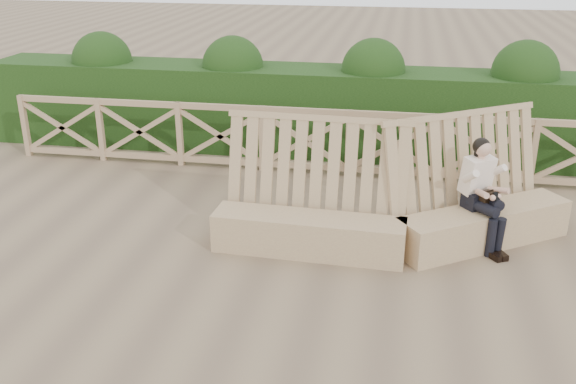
# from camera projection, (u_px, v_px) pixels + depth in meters

# --- Properties ---
(ground) EXTENTS (60.00, 60.00, 0.00)m
(ground) POSITION_uv_depth(u_px,v_px,m) (257.00, 274.00, 7.50)
(ground) COLOR brown
(ground) RESTS_ON ground
(bench) EXTENTS (4.47, 2.01, 1.62)m
(bench) POSITION_uv_depth(u_px,v_px,m) (397.00, 216.00, 8.05)
(bench) COLOR #9B7858
(bench) RESTS_ON ground
(woman) EXTENTS (0.67, 0.82, 1.39)m
(woman) POSITION_uv_depth(u_px,v_px,m) (483.00, 189.00, 7.94)
(woman) COLOR black
(woman) RESTS_ON ground
(guardrail) EXTENTS (10.10, 0.09, 1.10)m
(guardrail) POSITION_uv_depth(u_px,v_px,m) (305.00, 141.00, 10.48)
(guardrail) COLOR #937756
(guardrail) RESTS_ON ground
(hedge) EXTENTS (12.00, 1.20, 1.50)m
(hedge) POSITION_uv_depth(u_px,v_px,m) (315.00, 111.00, 11.50)
(hedge) COLOR black
(hedge) RESTS_ON ground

